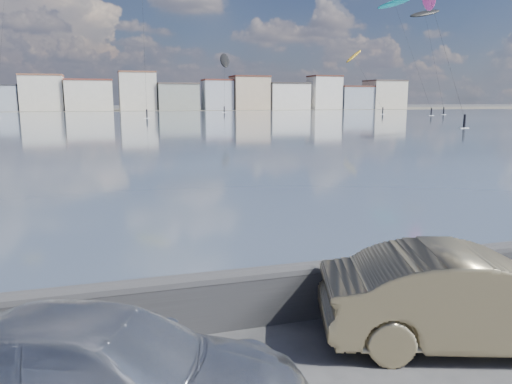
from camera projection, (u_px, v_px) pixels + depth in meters
bay_water at (113, 121)px, 92.46m from camera, size 500.00×177.00×0.00m
far_shore_strip at (107, 110)px, 194.48m from camera, size 500.00×60.00×0.00m
seawall at (224, 297)px, 8.86m from camera, size 400.00×0.36×1.08m
far_buildings at (110, 94)px, 180.59m from camera, size 240.79×13.26×14.60m
car_silver at (106, 376)px, 6.04m from camera, size 5.55×3.98×1.49m
car_champagne at (473, 298)px, 8.22m from camera, size 5.24×3.22×1.63m
kitesurfer_8 at (395, 4)px, 133.58m from camera, size 7.89×19.37×31.05m
kitesurfer_11 at (354, 57)px, 146.73m from camera, size 7.48×17.28×19.25m
kitesurfer_12 at (425, 14)px, 135.52m from camera, size 10.33×9.65×29.16m
kitesurfer_16 at (225, 61)px, 161.12m from camera, size 5.81×15.08×19.64m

